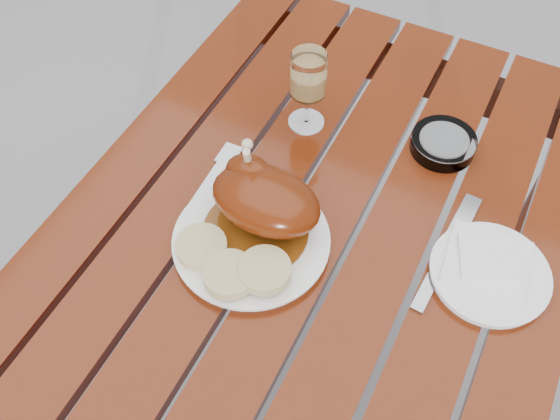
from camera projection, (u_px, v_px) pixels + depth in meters
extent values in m
plane|color=slate|center=(297.00, 406.00, 1.58)|extent=(60.00, 60.00, 0.00)
cube|color=#68280C|center=(301.00, 344.00, 1.28)|extent=(0.80, 1.20, 0.75)
cylinder|color=white|center=(251.00, 241.00, 0.97)|extent=(0.29, 0.29, 0.02)
cylinder|color=#62300B|center=(256.00, 231.00, 0.97)|extent=(0.17, 0.17, 0.00)
ellipsoid|color=maroon|center=(266.00, 200.00, 0.95)|extent=(0.18, 0.12, 0.09)
ellipsoid|color=maroon|center=(250.00, 175.00, 0.96)|extent=(0.08, 0.06, 0.07)
cylinder|color=#C6B28C|center=(248.00, 163.00, 0.95)|extent=(0.02, 0.04, 0.09)
cylinder|color=#D2C080|center=(201.00, 247.00, 0.95)|extent=(0.08, 0.08, 0.02)
cylinder|color=#D2C080|center=(229.00, 274.00, 0.91)|extent=(0.08, 0.08, 0.02)
cylinder|color=#D2C080|center=(265.00, 270.00, 0.91)|extent=(0.08, 0.08, 0.02)
cylinder|color=tan|center=(308.00, 91.00, 1.08)|extent=(0.07, 0.07, 0.15)
cylinder|color=white|center=(490.00, 274.00, 0.94)|extent=(0.22, 0.22, 0.01)
cube|color=white|center=(487.00, 262.00, 0.94)|extent=(0.13, 0.12, 0.01)
cylinder|color=#B2B7BC|center=(443.00, 144.00, 1.09)|extent=(0.13, 0.13, 0.03)
cube|color=gray|center=(208.00, 186.00, 1.05)|extent=(0.03, 0.17, 0.01)
cube|color=gray|center=(442.00, 259.00, 0.96)|extent=(0.03, 0.21, 0.01)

